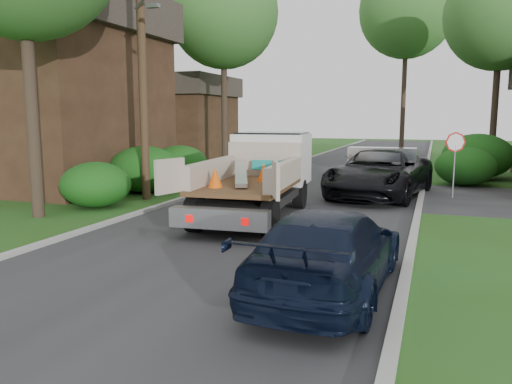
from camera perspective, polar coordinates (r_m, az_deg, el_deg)
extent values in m
plane|color=#284E16|center=(12.10, -2.75, -5.88)|extent=(120.00, 120.00, 0.00)
cube|color=#28282B|center=(21.52, 7.47, 0.45)|extent=(8.00, 90.00, 0.02)
cube|color=#9E9E99|center=(22.72, -2.68, 1.09)|extent=(0.20, 90.00, 0.12)
cube|color=#9E9E99|center=(21.04, 18.45, 0.05)|extent=(0.20, 90.00, 0.12)
cylinder|color=slate|center=(19.94, 21.66, 2.16)|extent=(0.06, 0.06, 2.00)
cylinder|color=#B20A0A|center=(19.86, 21.84, 5.31)|extent=(0.71, 0.32, 0.76)
cylinder|color=#382619|center=(18.82, -12.89, 14.41)|extent=(0.30, 0.30, 10.00)
cube|color=slate|center=(17.65, -11.73, 20.11)|extent=(0.45, 0.20, 0.12)
cube|color=#331F14|center=(24.29, -23.32, 8.43)|extent=(9.00, 8.00, 6.50)
cube|color=#332B26|center=(24.68, -23.92, 18.10)|extent=(9.72, 8.64, 1.80)
cube|color=#331F14|center=(37.44, -9.07, 7.30)|extent=(7.00, 7.00, 4.50)
cube|color=#332B26|center=(37.50, -9.18, 11.81)|extent=(7.56, 7.56, 1.40)
cube|color=#332B26|center=(37.54, -9.21, 12.87)|extent=(1.05, 7.56, 0.20)
ellipsoid|color=#134A11|center=(17.62, -17.85, 0.81)|extent=(2.34, 2.34, 1.53)
ellipsoid|color=#134A11|center=(20.62, -12.62, 2.57)|extent=(2.86, 2.86, 1.87)
ellipsoid|color=#134A11|center=(23.79, -8.72, 3.25)|extent=(2.60, 2.60, 1.70)
ellipsoid|color=#134A11|center=(23.96, 22.79, 2.71)|extent=(2.60, 2.60, 1.70)
ellipsoid|color=#134A11|center=(26.97, 24.00, 3.77)|extent=(3.38, 3.38, 2.21)
cylinder|color=#2D2119|center=(16.38, -24.42, 11.26)|extent=(0.36, 0.36, 8.00)
cylinder|color=#2D2119|center=(30.34, -3.66, 11.36)|extent=(0.36, 0.36, 9.00)
sphere|color=#3B6C27|center=(30.88, -3.74, 19.73)|extent=(6.40, 6.40, 6.40)
cylinder|color=#2D2119|center=(30.99, 25.70, 10.02)|extent=(0.36, 0.36, 8.50)
sphere|color=#3B6C27|center=(31.45, 26.22, 17.77)|extent=(6.00, 6.00, 6.00)
cylinder|color=#2D2119|center=(30.20, -18.42, 10.96)|extent=(0.36, 0.36, 9.00)
sphere|color=#3B6C27|center=(30.75, -18.84, 19.36)|extent=(6.00, 6.00, 6.00)
cylinder|color=#2D2119|center=(40.97, 16.56, 11.70)|extent=(0.36, 0.36, 11.00)
sphere|color=#3B6C27|center=(41.67, 16.90, 19.27)|extent=(7.20, 7.20, 7.20)
cylinder|color=black|center=(17.09, -1.75, 0.05)|extent=(0.39, 0.99, 0.97)
cylinder|color=black|center=(16.61, 5.03, -0.23)|extent=(0.39, 0.99, 0.97)
cylinder|color=black|center=(13.29, -7.03, -2.48)|extent=(0.39, 0.99, 0.97)
cylinder|color=black|center=(12.65, 1.60, -2.98)|extent=(0.39, 0.99, 0.97)
cube|color=black|center=(14.93, -0.21, -0.47)|extent=(2.61, 6.41, 0.26)
cube|color=silver|center=(17.00, 1.87, 3.85)|extent=(2.51, 2.11, 1.67)
cube|color=black|center=(16.96, 1.88, 5.85)|extent=(2.34, 1.94, 0.59)
cube|color=#472D19|center=(14.16, -1.05, 0.70)|extent=(2.65, 4.05, 0.13)
cube|color=beige|center=(15.95, 0.95, 3.74)|extent=(2.38, 0.28, 1.08)
cube|color=beige|center=(14.45, -5.16, 2.34)|extent=(0.53, 3.68, 0.65)
cube|color=beige|center=(13.84, 3.24, 2.09)|extent=(0.53, 3.68, 0.65)
cube|color=silver|center=(12.06, -4.20, -3.05)|extent=(2.51, 0.56, 0.49)
cube|color=#B20505|center=(12.14, -7.64, -3.03)|extent=(0.18, 0.06, 0.17)
cube|color=#B20505|center=(11.67, -1.27, -3.43)|extent=(0.18, 0.06, 0.17)
cube|color=beige|center=(12.57, -9.81, 1.81)|extent=(0.35, 0.96, 0.86)
cube|color=beige|center=(11.68, 2.26, 1.42)|extent=(0.48, 0.92, 0.86)
cube|color=silver|center=(14.28, -1.76, 2.25)|extent=(1.35, 2.71, 0.50)
cone|color=#F2590A|center=(13.38, -4.68, 1.66)|extent=(0.42, 0.42, 0.54)
cone|color=#F2590A|center=(14.65, 0.89, 2.29)|extent=(0.42, 0.42, 0.54)
cube|color=#148C84|center=(15.64, 1.66, 3.08)|extent=(1.19, 0.19, 0.30)
imported|color=black|center=(19.65, 14.00, 2.14)|extent=(3.94, 6.88, 1.81)
imported|color=black|center=(8.79, 8.28, -6.64)|extent=(2.21, 5.08, 1.45)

